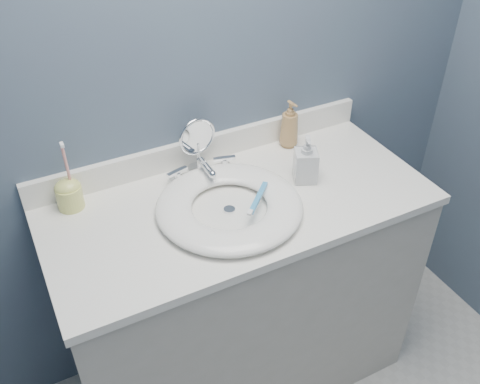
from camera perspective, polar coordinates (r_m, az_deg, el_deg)
back_wall at (r=1.72m, az=-4.33°, el=12.56°), size 2.20×0.02×2.40m
vanity_cabinet at (r=1.99m, az=-0.05°, el=-11.30°), size 1.20×0.55×0.85m
countertop at (r=1.69m, az=-0.06°, el=-1.35°), size 1.22×0.57×0.03m
backsplash at (r=1.85m, az=-3.79°, el=4.65°), size 1.22×0.02×0.09m
basin at (r=1.63m, az=-1.15°, el=-1.50°), size 0.45×0.45×0.04m
drain at (r=1.64m, az=-1.14°, el=-1.91°), size 0.04×0.04×0.01m
faucet at (r=1.77m, az=-3.98°, el=2.28°), size 0.25×0.13×0.07m
makeup_mirror at (r=1.76m, az=-4.57°, el=5.29°), size 0.13×0.08×0.20m
soap_bottle_amber at (r=1.91m, az=5.31°, el=7.23°), size 0.07×0.07×0.17m
soap_bottle_clear at (r=1.74m, az=7.07°, el=3.53°), size 0.10×0.10×0.16m
toothbrush_holder at (r=1.70m, az=-17.78°, el=-0.11°), size 0.08×0.08×0.23m
toothbrush_lying at (r=1.61m, az=1.90°, el=-0.75°), size 0.13×0.13×0.02m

